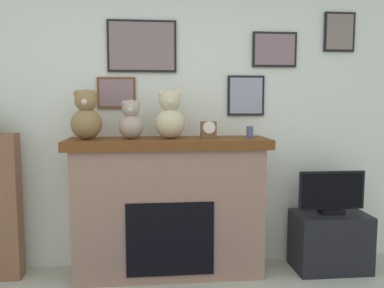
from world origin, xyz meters
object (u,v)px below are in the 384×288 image
object	(u,v)px
tv_stand	(330,241)
teddy_bear_grey	(131,121)
candle_jar	(250,132)
teddy_bear_cream	(170,117)
fireplace	(169,206)
television	(332,193)
teddy_bear_tan	(86,117)
mantel_clock	(208,130)

from	to	relation	value
tv_stand	teddy_bear_grey	distance (m)	2.05
candle_jar	teddy_bear_cream	distance (m)	0.70
fireplace	candle_jar	world-z (taller)	candle_jar
teddy_bear_grey	teddy_bear_cream	bearing A→B (deg)	-0.02
fireplace	teddy_bear_cream	bearing A→B (deg)	-54.24
television	teddy_bear_cream	world-z (taller)	teddy_bear_cream
teddy_bear_cream	teddy_bear_tan	bearing A→B (deg)	-180.00
mantel_clock	teddy_bear_tan	bearing A→B (deg)	179.93
television	teddy_bear_tan	xyz separation A→B (m)	(-2.11, 0.05, 0.68)
teddy_bear_tan	teddy_bear_cream	size ratio (longest dim) A/B	1.00
candle_jar	teddy_bear_cream	bearing A→B (deg)	-179.96
candle_jar	fireplace	bearing A→B (deg)	178.56
candle_jar	teddy_bear_tan	world-z (taller)	teddy_bear_tan
fireplace	television	world-z (taller)	fireplace
tv_stand	mantel_clock	bearing A→B (deg)	177.60
mantel_clock	candle_jar	bearing A→B (deg)	0.28
candle_jar	teddy_bear_grey	world-z (taller)	teddy_bear_grey
fireplace	teddy_bear_grey	size ratio (longest dim) A/B	5.20
television	teddy_bear_cream	xyz separation A→B (m)	(-1.42, 0.05, 0.68)
television	tv_stand	bearing A→B (deg)	90.00
teddy_bear_grey	teddy_bear_cream	distance (m)	0.33
fireplace	candle_jar	size ratio (longest dim) A/B	16.99
fireplace	tv_stand	size ratio (longest dim) A/B	2.65
candle_jar	mantel_clock	size ratio (longest dim) A/B	0.68
television	teddy_bear_grey	size ratio (longest dim) A/B	1.80
television	teddy_bear_grey	bearing A→B (deg)	178.40
fireplace	teddy_bear_grey	distance (m)	0.80
mantel_clock	teddy_bear_grey	size ratio (longest dim) A/B	0.45
fireplace	teddy_bear_cream	distance (m)	0.77
fireplace	teddy_bear_grey	xyz separation A→B (m)	(-0.31, -0.02, 0.74)
mantel_clock	teddy_bear_tan	world-z (taller)	teddy_bear_tan
television	candle_jar	xyz separation A→B (m)	(-0.73, 0.05, 0.54)
fireplace	teddy_bear_tan	bearing A→B (deg)	-178.46
teddy_bear_grey	teddy_bear_cream	size ratio (longest dim) A/B	0.80
fireplace	teddy_bear_tan	world-z (taller)	teddy_bear_tan
mantel_clock	tv_stand	bearing A→B (deg)	-2.40
fireplace	teddy_bear_tan	xyz separation A→B (m)	(-0.68, -0.02, 0.77)
fireplace	teddy_bear_tan	size ratio (longest dim) A/B	4.15
tv_stand	mantel_clock	distance (m)	1.49
mantel_clock	teddy_bear_grey	distance (m)	0.66
teddy_bear_grey	fireplace	bearing A→B (deg)	3.33
teddy_bear_cream	fireplace	bearing A→B (deg)	125.76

